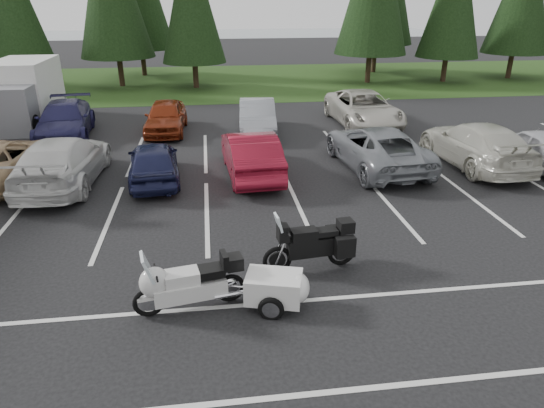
{
  "coord_description": "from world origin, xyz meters",
  "views": [
    {
      "loc": [
        0.69,
        -11.65,
        5.78
      ],
      "look_at": [
        2.17,
        -0.5,
        0.89
      ],
      "focal_mm": 32.0,
      "sensor_mm": 36.0,
      "label": 1
    }
  ],
  "objects": [
    {
      "name": "ground",
      "position": [
        0.0,
        0.0,
        0.0
      ],
      "size": [
        120.0,
        120.0,
        0.0
      ],
      "primitive_type": "plane",
      "color": "black",
      "rests_on": "ground"
    },
    {
      "name": "grass_strip",
      "position": [
        0.0,
        24.0,
        0.01
      ],
      "size": [
        80.0,
        16.0,
        0.01
      ],
      "primitive_type": "cube",
      "color": "#223B13",
      "rests_on": "ground"
    },
    {
      "name": "lake_water",
      "position": [
        4.0,
        55.0,
        0.0
      ],
      "size": [
        70.0,
        50.0,
        0.02
      ],
      "primitive_type": "cube",
      "color": "gray",
      "rests_on": "ground"
    },
    {
      "name": "box_truck",
      "position": [
        -8.0,
        12.5,
        1.45
      ],
      "size": [
        2.4,
        5.6,
        2.9
      ],
      "primitive_type": null,
      "color": "silver",
      "rests_on": "ground"
    },
    {
      "name": "stall_markings",
      "position": [
        0.0,
        2.0,
        0.0
      ],
      "size": [
        32.0,
        16.0,
        0.01
      ],
      "primitive_type": "cube",
      "color": "silver",
      "rests_on": "ground"
    },
    {
      "name": "conifer_3",
      "position": [
        -10.5,
        21.4,
        5.27
      ],
      "size": [
        3.87,
        3.87,
        9.02
      ],
      "color": "#332316",
      "rests_on": "ground"
    },
    {
      "name": "car_near_3",
      "position": [
        -4.08,
        4.09,
        0.78
      ],
      "size": [
        2.38,
        5.48,
        1.57
      ],
      "primitive_type": "imported",
      "rotation": [
        0.0,
        0.0,
        3.11
      ],
      "color": "silver",
      "rests_on": "ground"
    },
    {
      "name": "car_near_4",
      "position": [
        -1.19,
        3.98,
        0.68
      ],
      "size": [
        1.96,
        4.11,
        1.36
      ],
      "primitive_type": "imported",
      "rotation": [
        0.0,
        0.0,
        3.23
      ],
      "color": "#181B3E",
      "rests_on": "ground"
    },
    {
      "name": "car_near_5",
      "position": [
        2.06,
        4.14,
        0.76
      ],
      "size": [
        1.88,
        4.72,
        1.53
      ],
      "primitive_type": "imported",
      "rotation": [
        0.0,
        0.0,
        3.2
      ],
      "color": "maroon",
      "rests_on": "ground"
    },
    {
      "name": "car_near_6",
      "position": [
        6.59,
        4.38,
        0.74
      ],
      "size": [
        2.87,
        5.53,
        1.49
      ],
      "primitive_type": "imported",
      "rotation": [
        0.0,
        0.0,
        3.22
      ],
      "color": "gray",
      "rests_on": "ground"
    },
    {
      "name": "car_near_7",
      "position": [
        10.23,
        4.15,
        0.78
      ],
      "size": [
        2.41,
        5.48,
        1.56
      ],
      "primitive_type": "imported",
      "rotation": [
        0.0,
        0.0,
        3.18
      ],
      "color": "beige",
      "rests_on": "ground"
    },
    {
      "name": "car_near_8",
      "position": [
        12.44,
        3.87,
        0.68
      ],
      "size": [
        1.8,
        4.05,
        1.36
      ],
      "primitive_type": "imported",
      "rotation": [
        0.0,
        0.0,
        3.09
      ],
      "color": "silver",
      "rests_on": "ground"
    },
    {
      "name": "car_far_1",
      "position": [
        -5.47,
        9.97,
        0.75
      ],
      "size": [
        2.61,
        5.36,
        1.5
      ],
      "primitive_type": "imported",
      "rotation": [
        0.0,
        0.0,
        0.1
      ],
      "color": "#1D1B45",
      "rests_on": "ground"
    },
    {
      "name": "car_far_2",
      "position": [
        -1.21,
        10.29,
        0.71
      ],
      "size": [
        1.86,
        4.24,
        1.42
      ],
      "primitive_type": "imported",
      "rotation": [
        0.0,
        0.0,
        -0.04
      ],
      "color": "maroon",
      "rests_on": "ground"
    },
    {
      "name": "car_far_3",
      "position": [
        2.85,
        9.54,
        0.73
      ],
      "size": [
        1.87,
        4.53,
        1.46
      ],
      "primitive_type": "imported",
      "rotation": [
        0.0,
        0.0,
        -0.08
      ],
      "color": "gray",
      "rests_on": "ground"
    },
    {
      "name": "car_far_4",
      "position": [
        8.01,
        10.41,
        0.78
      ],
      "size": [
        2.77,
        5.7,
        1.56
      ],
      "primitive_type": "imported",
      "rotation": [
        0.0,
        0.0,
        0.03
      ],
      "color": "#BCB8AD",
      "rests_on": "ground"
    },
    {
      "name": "touring_motorcycle",
      "position": [
        0.15,
        -3.45,
        0.68
      ],
      "size": [
        2.56,
        1.2,
        1.36
      ],
      "primitive_type": null,
      "rotation": [
        0.0,
        0.0,
        0.19
      ],
      "color": "silver",
      "rests_on": "ground"
    },
    {
      "name": "cargo_trailer",
      "position": [
        1.8,
        -3.59,
        0.37
      ],
      "size": [
        1.77,
        1.28,
        0.73
      ],
      "primitive_type": null,
      "rotation": [
        0.0,
        0.0,
        -0.27
      ],
      "color": "silver",
      "rests_on": "ground"
    },
    {
      "name": "adventure_motorcycle",
      "position": [
        2.8,
        -2.28,
        0.74
      ],
      "size": [
        2.5,
        1.11,
        1.47
      ],
      "primitive_type": null,
      "rotation": [
        0.0,
        0.0,
        0.11
      ],
      "color": "black",
      "rests_on": "ground"
    }
  ]
}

